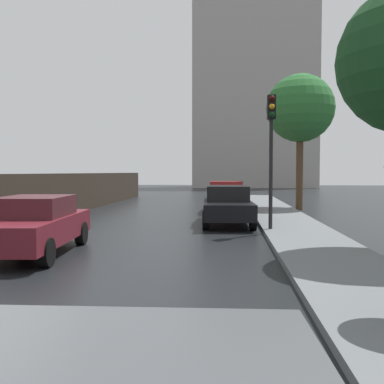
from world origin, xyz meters
name	(u,v)px	position (x,y,z in m)	size (l,w,h in m)	color
car_maroon_mid_road	(34,224)	(-1.65, 5.97, 0.70)	(1.99, 4.30, 1.36)	maroon
car_red_far_ahead	(226,196)	(2.81, 17.09, 0.76)	(1.87, 4.08, 1.49)	maroon
car_black_behind_camera	(227,205)	(2.88, 12.16, 0.73)	(1.95, 4.56, 1.43)	black
traffic_light	(271,136)	(4.24, 9.93, 3.06)	(0.26, 0.39, 4.19)	black
street_tree_mid	(300,109)	(6.54, 18.56, 5.13)	(3.43, 3.43, 6.88)	#4C3823
distant_tower	(253,88)	(6.10, 51.49, 12.57)	(15.29, 7.31, 30.38)	#9E9993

